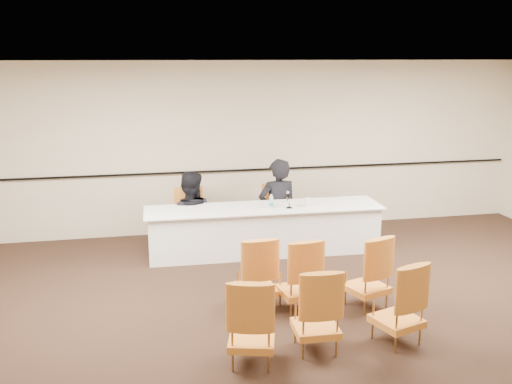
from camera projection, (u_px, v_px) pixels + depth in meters
floor at (324, 327)px, 6.63m from camera, size 10.00×10.00×0.00m
ceiling at (332, 63)px, 5.93m from camera, size 10.00×10.00×0.00m
wall_back at (255, 147)px, 10.08m from camera, size 10.00×0.04×3.00m
wall_rail at (255, 170)px, 10.14m from camera, size 9.80×0.04×0.03m
panel_table at (264, 230)px, 9.07m from camera, size 3.76×0.95×0.75m
panelist_main at (278, 213)px, 9.64m from camera, size 0.73×0.52×1.86m
panelist_main_chair at (278, 213)px, 9.64m from camera, size 0.51×0.51×0.95m
panelist_second at (190, 222)px, 9.40m from camera, size 0.96×0.82×1.72m
panelist_second_chair at (190, 218)px, 9.38m from camera, size 0.51×0.51×0.95m
papers at (284, 206)px, 9.02m from camera, size 0.34×0.28×0.00m
microphone at (289, 200)px, 8.88m from camera, size 0.10×0.18×0.25m
water_bottle at (271, 201)px, 8.90m from camera, size 0.07×0.07×0.22m
drinking_glass at (270, 204)px, 8.94m from camera, size 0.08×0.08×0.10m
coffee_cup at (307, 202)px, 8.97m from camera, size 0.10×0.10×0.14m
aud_chair_front_left at (256, 272)px, 7.03m from camera, size 0.53×0.53×0.95m
aud_chair_front_mid at (299, 274)px, 6.96m from camera, size 0.56×0.56×0.95m
aud_chair_front_right at (367, 271)px, 7.06m from camera, size 0.64×0.64×0.95m
aud_chair_back_left at (252, 320)px, 5.75m from camera, size 0.61×0.61×0.95m
aud_chair_back_mid at (316, 309)px, 6.01m from camera, size 0.52×0.52×0.95m
aud_chair_back_right at (398, 302)px, 6.18m from camera, size 0.63×0.63×0.95m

